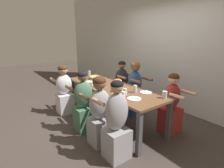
{
  "coord_description": "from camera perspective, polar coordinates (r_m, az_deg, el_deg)",
  "views": [
    {
      "loc": [
        2.7,
        -1.99,
        1.74
      ],
      "look_at": [
        0.0,
        0.0,
        0.81
      ],
      "focal_mm": 28.0,
      "sensor_mm": 36.0,
      "label": 1
    }
  ],
  "objects": [
    {
      "name": "diner_near_midright",
      "position": [
        2.84,
        -4.0,
        -9.61
      ],
      "size": [
        0.51,
        0.4,
        1.15
      ],
      "rotation": [
        0.0,
        0.0,
        1.57
      ],
      "color": "#99999E",
      "rests_on": "ground"
    },
    {
      "name": "skillet_bowl",
      "position": [
        3.62,
        1.86,
        0.64
      ],
      "size": [
        0.29,
        0.2,
        0.12
      ],
      "color": "black",
      "rests_on": "dining_table"
    },
    {
      "name": "restaurant_back_panel",
      "position": [
        4.54,
        17.41,
        13.08
      ],
      "size": [
        10.0,
        0.06,
        3.2
      ],
      "primitive_type": "cube",
      "color": "silver",
      "rests_on": "ground"
    },
    {
      "name": "empty_plate_d",
      "position": [
        3.18,
        10.99,
        -2.69
      ],
      "size": [
        0.21,
        0.21,
        0.02
      ],
      "color": "white",
      "rests_on": "dining_table"
    },
    {
      "name": "ground_plane",
      "position": [
        3.79,
        0.0,
        -11.84
      ],
      "size": [
        18.0,
        18.0,
        0.0
      ],
      "primitive_type": "plane",
      "color": "#423833",
      "rests_on": "ground"
    },
    {
      "name": "diner_near_right",
      "position": [
        2.53,
        1.47,
        -13.11
      ],
      "size": [
        0.51,
        0.4,
        1.18
      ],
      "rotation": [
        0.0,
        0.0,
        1.57
      ],
      "color": "#99999E",
      "rests_on": "ground"
    },
    {
      "name": "diner_far_right",
      "position": [
        3.38,
        18.78,
        -6.74
      ],
      "size": [
        0.51,
        0.4,
        1.11
      ],
      "rotation": [
        0.0,
        0.0,
        -1.57
      ],
      "color": "#B22D2D",
      "rests_on": "ground"
    },
    {
      "name": "empty_plate_b",
      "position": [
        2.84,
        7.28,
        -4.76
      ],
      "size": [
        0.23,
        0.23,
        0.02
      ],
      "color": "white",
      "rests_on": "dining_table"
    },
    {
      "name": "drinking_glass_a",
      "position": [
        2.97,
        16.79,
        -3.49
      ],
      "size": [
        0.08,
        0.08,
        0.12
      ],
      "color": "silver",
      "rests_on": "dining_table"
    },
    {
      "name": "dining_table",
      "position": [
        3.52,
        0.0,
        -2.0
      ],
      "size": [
        2.39,
        0.82,
        0.76
      ],
      "color": "brown",
      "rests_on": "ground"
    },
    {
      "name": "empty_plate_c",
      "position": [
        3.87,
        -7.28,
        0.77
      ],
      "size": [
        0.19,
        0.19,
        0.02
      ],
      "color": "white",
      "rests_on": "dining_table"
    },
    {
      "name": "diner_far_midleft",
      "position": [
        4.28,
        3.18,
        -0.96
      ],
      "size": [
        0.51,
        0.4,
        1.17
      ],
      "rotation": [
        0.0,
        0.0,
        -1.57
      ],
      "color": "#232328",
      "rests_on": "ground"
    },
    {
      "name": "drinking_glass_e",
      "position": [
        3.14,
        7.55,
        -1.68
      ],
      "size": [
        0.07,
        0.07,
        0.13
      ],
      "color": "silver",
      "rests_on": "dining_table"
    },
    {
      "name": "diner_near_left",
      "position": [
        4.11,
        -15.3,
        -2.3
      ],
      "size": [
        0.51,
        0.4,
        1.12
      ],
      "rotation": [
        0.0,
        0.0,
        1.57
      ],
      "color": "silver",
      "rests_on": "ground"
    },
    {
      "name": "diner_far_center",
      "position": [
        3.95,
        7.4,
        -2.0
      ],
      "size": [
        0.51,
        0.4,
        1.2
      ],
      "rotation": [
        0.0,
        0.0,
        -1.57
      ],
      "color": "#2D5193",
      "rests_on": "ground"
    },
    {
      "name": "drinking_glass_d",
      "position": [
        2.83,
        3.65,
        -3.76
      ],
      "size": [
        0.07,
        0.07,
        0.12
      ],
      "color": "silver",
      "rests_on": "dining_table"
    },
    {
      "name": "pizza_board_second",
      "position": [
        4.13,
        -5.46,
        2.13
      ],
      "size": [
        0.34,
        0.34,
        0.06
      ],
      "color": "brown",
      "rests_on": "dining_table"
    },
    {
      "name": "empty_plate_a",
      "position": [
        3.57,
        -4.71,
        -0.42
      ],
      "size": [
        0.23,
        0.23,
        0.02
      ],
      "color": "white",
      "rests_on": "dining_table"
    },
    {
      "name": "diner_near_center",
      "position": [
        3.3,
        -9.23,
        -6.61
      ],
      "size": [
        0.51,
        0.4,
        1.13
      ],
      "rotation": [
        0.0,
        0.0,
        1.57
      ],
      "color": "#477556",
      "rests_on": "ground"
    },
    {
      "name": "drinking_glass_c",
      "position": [
        2.97,
        4.24,
        -2.7
      ],
      "size": [
        0.07,
        0.07,
        0.12
      ],
      "color": "silver",
      "rests_on": "dining_table"
    },
    {
      "name": "drinking_glass_b",
      "position": [
        4.4,
        -7.46,
        3.29
      ],
      "size": [
        0.07,
        0.07,
        0.14
      ],
      "color": "silver",
      "rests_on": "dining_table"
    },
    {
      "name": "pizza_board_main",
      "position": [
        3.18,
        2.07,
        -2.0
      ],
      "size": [
        0.28,
        0.28,
        0.06
      ],
      "color": "brown",
      "rests_on": "dining_table"
    }
  ]
}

